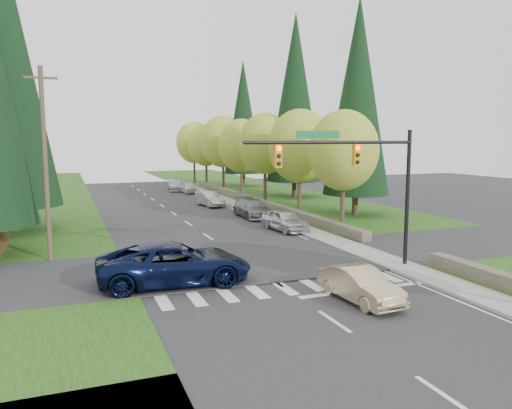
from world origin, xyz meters
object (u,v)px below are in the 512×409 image
suv_navy (175,264)px  parked_car_e (177,185)px  parked_car_b (253,208)px  parked_car_d (189,187)px  sedan_champagne (360,285)px  parked_car_c (210,199)px  parked_car_a (285,220)px

suv_navy → parked_car_e: (8.64, 40.20, -0.22)m
parked_car_b → suv_navy: bearing=-120.4°
parked_car_d → sedan_champagne: bearing=-95.4°
parked_car_c → parked_car_d: parked_car_c is taller
parked_car_d → parked_car_a: bearing=-90.1°
parked_car_a → parked_car_c: (-1.40, 14.32, -0.07)m
parked_car_b → parked_car_c: bearing=100.5°
parked_car_a → parked_car_b: 6.43m
parked_car_e → parked_car_d: bearing=-70.1°
parked_car_c → parked_car_d: size_ratio=1.05×
suv_navy → parked_car_a: size_ratio=1.51×
parked_car_c → parked_car_e: size_ratio=0.86×
sedan_champagne → parked_car_d: bearing=81.0°
parked_car_a → parked_car_b: parked_car_a is taller
sedan_champagne → suv_navy: (-6.31, 4.94, 0.26)m
sedan_champagne → parked_car_c: size_ratio=0.98×
parked_car_d → parked_car_e: bearing=100.9°
suv_navy → parked_car_b: size_ratio=1.30×
parked_car_b → parked_car_e: bearing=93.4°
parked_car_c → parked_car_a: bearing=-92.2°
parked_car_c → parked_car_b: bearing=-87.7°
parked_car_c → parked_car_e: parked_car_e is taller
parked_car_a → parked_car_e: bearing=86.5°
parked_car_b → sedan_champagne: bearing=-99.0°
parked_car_d → parked_car_b: bearing=-89.7°
parked_car_b → parked_car_d: bearing=91.9°
parked_car_b → parked_car_e: 23.66m
parked_car_a → parked_car_c: size_ratio=1.06×
sedan_champagne → parked_car_b: (3.56, 21.51, 0.08)m
parked_car_b → parked_car_e: (-1.23, 23.63, -0.04)m
parked_car_b → parked_car_c: size_ratio=1.24×
sedan_champagne → parked_car_c: bearing=81.0°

